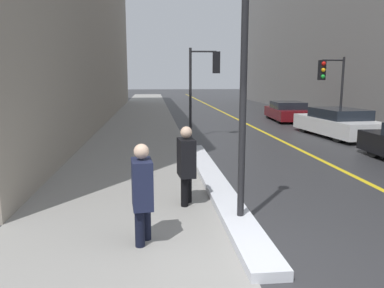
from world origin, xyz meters
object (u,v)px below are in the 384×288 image
Objects in this scene: lamp_post at (244,74)px; traffic_light_far at (330,79)px; traffic_light_near at (206,74)px; parked_car_white at (338,123)px; parked_car_maroon at (287,111)px; pedestrian_in_glasses at (142,189)px; pedestrian_trailing at (186,162)px.

traffic_light_far is (6.59, 10.43, -0.11)m from lamp_post.
traffic_light_far is (5.83, 0.71, -0.22)m from traffic_light_near.
parked_car_white is (0.03, -0.98, -1.94)m from traffic_light_far.
parked_car_maroon is (-0.01, 6.26, -0.04)m from parked_car_white.
parked_car_maroon is (0.02, 5.28, -1.98)m from traffic_light_far.
traffic_light_far is 0.82× the size of parked_car_maroon.
traffic_light_near is 6.25m from parked_car_white.
pedestrian_in_glasses is at bearing 135.37° from parked_car_white.
traffic_light_near is 8.94m from pedestrian_trailing.
lamp_post is 9.75m from traffic_light_near.
lamp_post reaches higher than parked_car_maroon.
lamp_post is 2.54m from pedestrian_in_glasses.
parked_car_maroon is (8.32, 16.36, -0.33)m from pedestrian_in_glasses.
traffic_light_near is 0.89× the size of parked_car_maroon.
traffic_light_near reaches higher than parked_car_maroon.
traffic_light_far is at bearing 137.50° from pedestrian_in_glasses.
traffic_light_near is at bearing 139.92° from parked_car_maroon.
traffic_light_near reaches higher than pedestrian_trailing.
parked_car_white reaches higher than parked_car_maroon.
pedestrian_in_glasses is 0.33× the size of parked_car_white.
parked_car_white is at bearing 55.00° from lamp_post.
traffic_light_near is (0.76, 9.72, 0.11)m from lamp_post.
traffic_light_near reaches higher than traffic_light_far.
parked_car_white is at bearing -0.42° from traffic_light_near.
pedestrian_trailing reaches higher than parked_car_maroon.
lamp_post reaches higher than traffic_light_far.
pedestrian_trailing is 0.34× the size of parked_car_white.
traffic_light_near is at bearing 163.62° from pedestrian_trailing.
parked_car_maroon is (5.85, 5.99, -2.20)m from traffic_light_near.
pedestrian_in_glasses is at bearing -31.05° from pedestrian_trailing.
pedestrian_in_glasses is at bearing -159.46° from lamp_post.
parked_car_maroon is (7.48, 14.58, -0.34)m from pedestrian_trailing.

